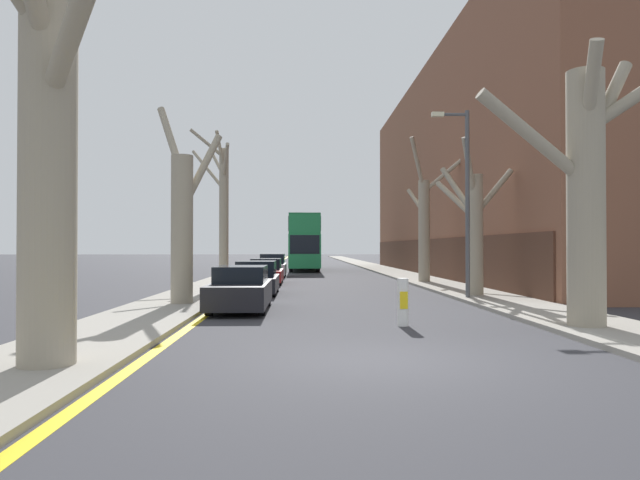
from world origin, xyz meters
The scene contains 18 objects.
ground_plane centered at (0.00, 0.00, 0.00)m, with size 300.00×300.00×0.00m, color #333338.
sidewalk_left centered at (-5.68, 50.00, 0.06)m, with size 2.72×120.00×0.12m, color gray.
sidewalk_right centered at (5.68, 50.00, 0.06)m, with size 2.72×120.00×0.12m, color gray.
building_facade_right centered at (12.03, 29.55, 7.20)m, with size 10.08×42.35×14.43m.
kerb_line_stripe centered at (-4.14, 50.00, 0.00)m, with size 0.24×120.00×0.01m, color yellow.
street_tree_left_0 centered at (-5.36, -0.93, 3.37)m, with size 3.04×2.65×7.53m.
street_tree_left_1 centered at (-5.33, 9.15, 2.85)m, with size 2.35×1.78×6.86m.
street_tree_left_2 centered at (-5.26, 18.18, 3.90)m, with size 2.47×4.04×7.69m.
street_tree_right_0 centered at (5.29, 3.24, 3.45)m, with size 5.71×1.66×6.76m.
street_tree_right_1 centered at (5.29, 12.08, 2.78)m, with size 2.75×3.47×6.10m.
street_tree_right_2 centered at (5.26, 20.69, 3.20)m, with size 3.01×2.35×7.79m.
double_decker_bus centered at (-1.13, 38.66, 2.60)m, with size 2.52×10.97×4.60m.
parked_car_0 centered at (-3.28, 7.90, 0.66)m, with size 1.73×4.38×1.37m.
parked_car_1 centered at (-3.28, 14.07, 0.65)m, with size 1.78×4.28×1.38m.
parked_car_2 centered at (-3.28, 20.77, 0.64)m, with size 1.74×4.48×1.35m.
parked_car_3 centered at (-3.28, 27.65, 0.71)m, with size 1.74×4.44×1.53m.
lamp_post centered at (4.61, 10.94, 3.95)m, with size 1.40×0.20×7.01m.
traffic_bollard centered at (1.12, 4.25, 0.59)m, with size 0.28×0.29×1.18m.
Camera 1 is at (-1.41, -9.83, 1.95)m, focal length 32.00 mm.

